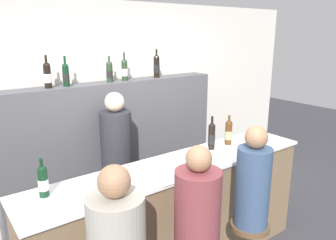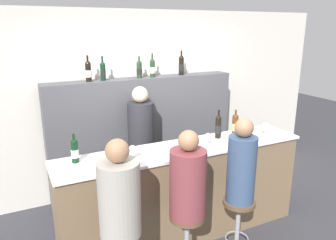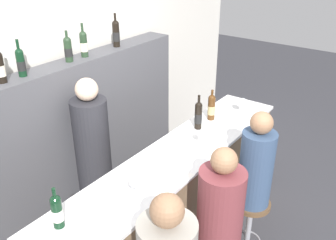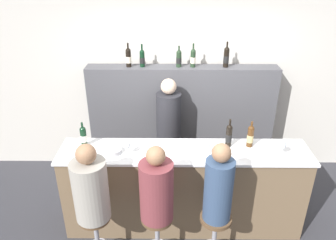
{
  "view_description": "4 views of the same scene",
  "coord_description": "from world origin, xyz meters",
  "px_view_note": "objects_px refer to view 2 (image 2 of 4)",
  "views": [
    {
      "loc": [
        -1.72,
        -1.89,
        2.24
      ],
      "look_at": [
        -0.07,
        0.34,
        1.5
      ],
      "focal_mm": 35.0,
      "sensor_mm": 36.0,
      "label": 1
    },
    {
      "loc": [
        -1.65,
        -2.68,
        2.36
      ],
      "look_at": [
        -0.17,
        0.35,
        1.4
      ],
      "focal_mm": 35.0,
      "sensor_mm": 36.0,
      "label": 2
    },
    {
      "loc": [
        -2.23,
        -1.27,
        2.76
      ],
      "look_at": [
        -0.11,
        0.28,
        1.46
      ],
      "focal_mm": 40.0,
      "sensor_mm": 36.0,
      "label": 3
    },
    {
      "loc": [
        -0.16,
        -2.89,
        3.06
      ],
      "look_at": [
        -0.19,
        0.18,
        1.52
      ],
      "focal_mm": 35.0,
      "sensor_mm": 36.0,
      "label": 4
    }
  ],
  "objects_px": {
    "bar_stool_middle": "(187,229)",
    "metal_bowl": "(116,159)",
    "wine_bottle_backbar_2": "(139,69)",
    "bar_stool_right": "(238,214)",
    "wine_glass_2": "(266,126)",
    "wine_bottle_counter_2": "(235,124)",
    "wine_bottle_backbar_1": "(103,71)",
    "wine_bottle_backbar_4": "(181,65)",
    "wine_glass_0": "(132,150)",
    "guest_seated_right": "(242,165)",
    "bartender": "(141,152)",
    "wine_bottle_backbar_3": "(152,68)",
    "guest_seated_left": "(119,195)",
    "wine_bottle_backbar_0": "(88,71)",
    "wine_bottle_counter_1": "(218,126)",
    "wine_glass_1": "(208,137)",
    "guest_seated_middle": "(188,180)",
    "wine_bottle_counter_0": "(75,150)"
  },
  "relations": [
    {
      "from": "wine_bottle_backbar_1",
      "to": "metal_bowl",
      "type": "bearing_deg",
      "value": -101.47
    },
    {
      "from": "wine_bottle_backbar_3",
      "to": "guest_seated_middle",
      "type": "distance_m",
      "value": 2.01
    },
    {
      "from": "wine_bottle_counter_1",
      "to": "bar_stool_middle",
      "type": "xyz_separation_m",
      "value": [
        -0.8,
        -0.7,
        -0.73
      ]
    },
    {
      "from": "wine_glass_0",
      "to": "guest_seated_left",
      "type": "distance_m",
      "value": 0.62
    },
    {
      "from": "wine_glass_2",
      "to": "wine_bottle_backbar_2",
      "type": "bearing_deg",
      "value": 130.96
    },
    {
      "from": "wine_glass_0",
      "to": "bar_stool_right",
      "type": "xyz_separation_m",
      "value": [
        0.95,
        -0.51,
        -0.69
      ]
    },
    {
      "from": "wine_bottle_backbar_2",
      "to": "wine_glass_1",
      "type": "distance_m",
      "value": 1.45
    },
    {
      "from": "wine_bottle_backbar_3",
      "to": "wine_glass_2",
      "type": "height_order",
      "value": "wine_bottle_backbar_3"
    },
    {
      "from": "metal_bowl",
      "to": "guest_seated_right",
      "type": "distance_m",
      "value": 1.24
    },
    {
      "from": "guest_seated_middle",
      "to": "bar_stool_middle",
      "type": "bearing_deg",
      "value": -90.0
    },
    {
      "from": "wine_bottle_counter_1",
      "to": "guest_seated_right",
      "type": "distance_m",
      "value": 0.75
    },
    {
      "from": "wine_bottle_counter_2",
      "to": "bar_stool_right",
      "type": "height_order",
      "value": "wine_bottle_counter_2"
    },
    {
      "from": "wine_glass_1",
      "to": "wine_glass_2",
      "type": "height_order",
      "value": "wine_glass_2"
    },
    {
      "from": "wine_bottle_backbar_2",
      "to": "wine_glass_1",
      "type": "height_order",
      "value": "wine_bottle_backbar_2"
    },
    {
      "from": "wine_bottle_backbar_3",
      "to": "guest_seated_left",
      "type": "distance_m",
      "value": 2.24
    },
    {
      "from": "wine_bottle_backbar_2",
      "to": "bar_stool_right",
      "type": "distance_m",
      "value": 2.25
    },
    {
      "from": "wine_bottle_backbar_3",
      "to": "bar_stool_right",
      "type": "bearing_deg",
      "value": -84.57
    },
    {
      "from": "wine_glass_0",
      "to": "bartender",
      "type": "height_order",
      "value": "bartender"
    },
    {
      "from": "wine_bottle_backbar_3",
      "to": "bar_stool_right",
      "type": "relative_size",
      "value": 0.49
    },
    {
      "from": "wine_bottle_backbar_1",
      "to": "wine_bottle_backbar_4",
      "type": "height_order",
      "value": "wine_bottle_backbar_4"
    },
    {
      "from": "metal_bowl",
      "to": "guest_seated_middle",
      "type": "height_order",
      "value": "guest_seated_middle"
    },
    {
      "from": "wine_bottle_counter_2",
      "to": "guest_seated_middle",
      "type": "height_order",
      "value": "guest_seated_middle"
    },
    {
      "from": "wine_glass_0",
      "to": "metal_bowl",
      "type": "bearing_deg",
      "value": 170.64
    },
    {
      "from": "bar_stool_right",
      "to": "wine_glass_2",
      "type": "bearing_deg",
      "value": 34.11
    },
    {
      "from": "wine_glass_1",
      "to": "guest_seated_right",
      "type": "height_order",
      "value": "guest_seated_right"
    },
    {
      "from": "wine_glass_0",
      "to": "guest_seated_right",
      "type": "distance_m",
      "value": 1.09
    },
    {
      "from": "guest_seated_middle",
      "to": "wine_glass_1",
      "type": "bearing_deg",
      "value": 43.34
    },
    {
      "from": "wine_bottle_counter_2",
      "to": "wine_glass_0",
      "type": "relative_size",
      "value": 2.07
    },
    {
      "from": "bar_stool_right",
      "to": "wine_glass_1",
      "type": "bearing_deg",
      "value": 97.88
    },
    {
      "from": "wine_glass_1",
      "to": "metal_bowl",
      "type": "distance_m",
      "value": 1.05
    },
    {
      "from": "wine_bottle_backbar_4",
      "to": "bartender",
      "type": "xyz_separation_m",
      "value": [
        -0.78,
        -0.36,
        -1.08
      ]
    },
    {
      "from": "guest_seated_middle",
      "to": "bartender",
      "type": "relative_size",
      "value": 0.51
    },
    {
      "from": "wine_bottle_backbar_3",
      "to": "wine_glass_0",
      "type": "xyz_separation_m",
      "value": [
        -0.78,
        -1.28,
        -0.62
      ]
    },
    {
      "from": "guest_seated_left",
      "to": "bartender",
      "type": "distance_m",
      "value": 1.64
    },
    {
      "from": "wine_bottle_counter_1",
      "to": "wine_bottle_backbar_2",
      "type": "height_order",
      "value": "wine_bottle_backbar_2"
    },
    {
      "from": "wine_bottle_counter_2",
      "to": "bartender",
      "type": "xyz_separation_m",
      "value": [
        -0.94,
        0.74,
        -0.46
      ]
    },
    {
      "from": "wine_bottle_counter_1",
      "to": "wine_bottle_counter_2",
      "type": "distance_m",
      "value": 0.25
    },
    {
      "from": "wine_bottle_backbar_0",
      "to": "bar_stool_right",
      "type": "bearing_deg",
      "value": -59.61
    },
    {
      "from": "metal_bowl",
      "to": "bartender",
      "type": "distance_m",
      "value": 1.15
    },
    {
      "from": "wine_glass_2",
      "to": "wine_bottle_counter_2",
      "type": "bearing_deg",
      "value": 148.33
    },
    {
      "from": "wine_bottle_backbar_3",
      "to": "bartender",
      "type": "distance_m",
      "value": 1.17
    },
    {
      "from": "wine_bottle_backbar_1",
      "to": "bartender",
      "type": "bearing_deg",
      "value": -44.4
    },
    {
      "from": "wine_bottle_counter_2",
      "to": "metal_bowl",
      "type": "xyz_separation_m",
      "value": [
        -1.56,
        -0.16,
        -0.11
      ]
    },
    {
      "from": "wine_bottle_counter_0",
      "to": "metal_bowl",
      "type": "xyz_separation_m",
      "value": [
        0.35,
        -0.16,
        -0.1
      ]
    },
    {
      "from": "bar_stool_middle",
      "to": "metal_bowl",
      "type": "bearing_deg",
      "value": 133.56
    },
    {
      "from": "wine_bottle_counter_1",
      "to": "metal_bowl",
      "type": "bearing_deg",
      "value": -172.92
    },
    {
      "from": "wine_bottle_backbar_4",
      "to": "bar_stool_middle",
      "type": "relative_size",
      "value": 0.53
    },
    {
      "from": "wine_glass_0",
      "to": "wine_bottle_backbar_3",
      "type": "bearing_deg",
      "value": 58.67
    },
    {
      "from": "wine_bottle_backbar_3",
      "to": "wine_bottle_counter_2",
      "type": "bearing_deg",
      "value": -60.76
    },
    {
      "from": "wine_bottle_backbar_2",
      "to": "wine_bottle_backbar_4",
      "type": "relative_size",
      "value": 0.83
    }
  ]
}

